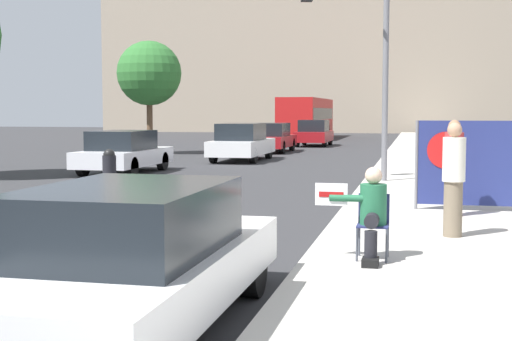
{
  "coord_description": "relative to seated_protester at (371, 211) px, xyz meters",
  "views": [
    {
      "loc": [
        3.17,
        -5.74,
        2.04
      ],
      "look_at": [
        0.73,
        5.0,
        1.12
      ],
      "focal_mm": 50.0,
      "sensor_mm": 36.0,
      "label": 1
    }
  ],
  "objects": [
    {
      "name": "car_on_road_midblock",
      "position": [
        -6.51,
        19.42,
        -0.01
      ],
      "size": [
        1.85,
        4.72,
        1.55
      ],
      "color": "white",
      "rests_on": "ground_plane"
    },
    {
      "name": "city_bus_on_road",
      "position": [
        -7.66,
        44.46,
        0.96
      ],
      "size": [
        2.61,
        11.65,
        3.0
      ],
      "color": "red",
      "rests_on": "ground_plane"
    },
    {
      "name": "car_on_road_nearest",
      "position": [
        -8.87,
        12.77,
        -0.07
      ],
      "size": [
        1.86,
        4.42,
        1.41
      ],
      "color": "silver",
      "rests_on": "ground_plane"
    },
    {
      "name": "sidewalk_curb",
      "position": [
        1.32,
        11.67,
        -0.7
      ],
      "size": [
        4.39,
        90.0,
        0.15
      ],
      "primitive_type": "cube",
      "color": "#B7B2A8",
      "rests_on": "ground_plane"
    },
    {
      "name": "street_tree_midblock",
      "position": [
        -11.88,
        22.89,
        3.04
      ],
      "size": [
        3.05,
        3.05,
        5.36
      ],
      "color": "brown",
      "rests_on": "ground_plane"
    },
    {
      "name": "car_on_road_distant",
      "position": [
        -6.57,
        25.84,
        -0.05
      ],
      "size": [
        1.79,
        4.49,
        1.46
      ],
      "color": "maroon",
      "rests_on": "ground_plane"
    },
    {
      "name": "jogger_on_sidewalk",
      "position": [
        1.1,
        2.01,
        0.25
      ],
      "size": [
        0.34,
        0.34,
        1.73
      ],
      "rotation": [
        0.0,
        0.0,
        3.35
      ],
      "color": "#756651",
      "rests_on": "sidewalk_curb"
    },
    {
      "name": "seated_protester",
      "position": [
        0.0,
        0.0,
        0.0
      ],
      "size": [
        0.94,
        0.77,
        1.19
      ],
      "rotation": [
        0.0,
        0.0,
        -0.19
      ],
      "color": "#474C56",
      "rests_on": "sidewalk_curb"
    },
    {
      "name": "traffic_light_pole",
      "position": [
        -1.08,
        10.44,
        3.33
      ],
      "size": [
        2.34,
        2.11,
        5.97
      ],
      "color": "slate",
      "rests_on": "sidewalk_curb"
    },
    {
      "name": "ground_plane",
      "position": [
        -2.61,
        -3.33,
        -0.78
      ],
      "size": [
        160.0,
        160.0,
        0.0
      ],
      "primitive_type": "plane",
      "color": "#303033"
    },
    {
      "name": "pedestrian_behind",
      "position": [
        1.2,
        4.21,
        0.26
      ],
      "size": [
        0.34,
        0.34,
        1.74
      ],
      "rotation": [
        0.0,
        0.0,
        1.94
      ],
      "color": "#756651",
      "rests_on": "sidewalk_curb"
    },
    {
      "name": "car_on_road_far_lane",
      "position": [
        -5.4,
        32.61,
        -0.02
      ],
      "size": [
        1.8,
        4.33,
        1.54
      ],
      "color": "maroon",
      "rests_on": "ground_plane"
    },
    {
      "name": "protest_banner",
      "position": [
        1.51,
        5.02,
        0.28
      ],
      "size": [
        2.01,
        0.06,
        1.72
      ],
      "color": "slate",
      "rests_on": "sidewalk_curb"
    },
    {
      "name": "motorcycle_on_road",
      "position": [
        -5.62,
        4.54,
        -0.23
      ],
      "size": [
        0.28,
        2.11,
        1.27
      ],
      "color": "black",
      "rests_on": "ground_plane"
    },
    {
      "name": "parked_car_curbside",
      "position": [
        -1.98,
        -3.0,
        -0.08
      ],
      "size": [
        1.8,
        4.46,
        1.37
      ],
      "color": "white",
      "rests_on": "ground_plane"
    }
  ]
}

